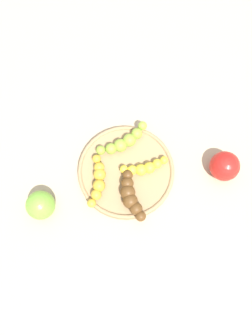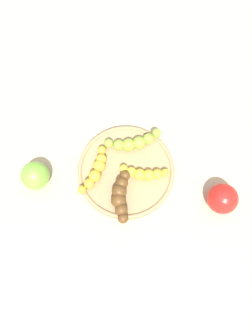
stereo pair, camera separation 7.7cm
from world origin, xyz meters
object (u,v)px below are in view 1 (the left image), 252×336
banana_green (124,141)px  fruit_bowl (126,171)px  banana_overripe (131,196)px  apple_red (225,166)px  apple_green (41,205)px  banana_spotted (98,181)px  banana_yellow (145,167)px

banana_green → fruit_bowl: bearing=-28.7°
banana_green → banana_overripe: 0.14m
fruit_bowl → apple_red: size_ratio=3.29×
apple_green → apple_red: (0.01, 0.44, 0.00)m
banana_green → banana_overripe: size_ratio=1.08×
fruit_bowl → banana_spotted: size_ratio=1.90×
fruit_bowl → banana_overripe: banana_overripe is taller
banana_green → banana_spotted: size_ratio=1.10×
fruit_bowl → banana_green: bearing=170.4°
banana_green → banana_spotted: (0.08, -0.08, -0.00)m
banana_yellow → fruit_bowl: bearing=-100.3°
banana_spotted → banana_overripe: 0.09m
fruit_bowl → banana_spotted: bearing=-78.5°
banana_yellow → apple_red: apple_red is taller
banana_yellow → apple_red: 0.19m
banana_yellow → banana_spotted: 0.12m
banana_overripe → apple_red: (-0.02, 0.24, -0.00)m
banana_yellow → apple_red: size_ratio=1.66×
banana_yellow → apple_green: (0.03, -0.26, 0.00)m
banana_spotted → banana_green: bearing=62.9°
banana_overripe → apple_green: size_ratio=1.86×
banana_spotted → apple_green: 0.14m
banana_spotted → banana_yellow: bearing=21.6°
fruit_bowl → apple_red: (0.05, 0.23, 0.02)m
banana_yellow → banana_spotted: banana_spotted is taller
fruit_bowl → banana_yellow: 0.05m
fruit_bowl → apple_red: 0.24m
banana_green → apple_green: bearing=-83.1°
banana_overripe → apple_red: apple_red is taller
banana_green → apple_green: 0.25m
fruit_bowl → apple_green: bearing=-79.1°
banana_yellow → banana_green: banana_green is taller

